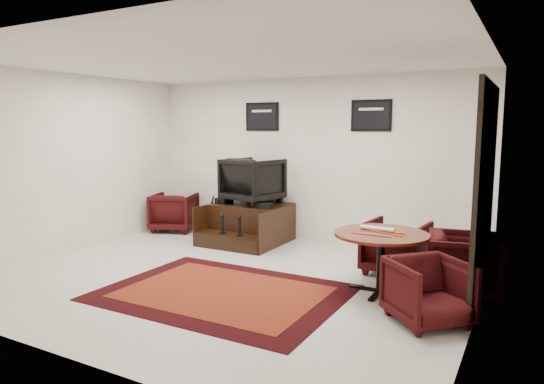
# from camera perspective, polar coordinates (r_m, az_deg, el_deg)

# --- Properties ---
(ground) EXTENTS (6.00, 6.00, 0.00)m
(ground) POSITION_cam_1_polar(r_m,az_deg,el_deg) (6.47, -5.20, -10.09)
(ground) COLOR silver
(ground) RESTS_ON ground
(room_shell) EXTENTS (6.02, 5.02, 2.81)m
(room_shell) POSITION_cam_1_polar(r_m,az_deg,el_deg) (6.06, -1.54, 5.90)
(room_shell) COLOR white
(room_shell) RESTS_ON ground
(area_rug) EXTENTS (2.81, 2.11, 0.01)m
(area_rug) POSITION_cam_1_polar(r_m,az_deg,el_deg) (5.95, -5.80, -11.66)
(area_rug) COLOR black
(area_rug) RESTS_ON ground
(shine_podium) EXTENTS (1.26, 1.30, 0.65)m
(shine_podium) POSITION_cam_1_polar(r_m,az_deg,el_deg) (8.38, -2.72, -3.84)
(shine_podium) COLOR black
(shine_podium) RESTS_ON ground
(shine_chair) EXTENTS (0.99, 0.95, 0.88)m
(shine_chair) POSITION_cam_1_polar(r_m,az_deg,el_deg) (8.37, -2.27, 1.63)
(shine_chair) COLOR black
(shine_chair) RESTS_ON shine_podium
(shoes_pair) EXTENTS (0.23, 0.28, 0.10)m
(shoes_pair) POSITION_cam_1_polar(r_m,az_deg,el_deg) (8.50, -5.67, -0.97)
(shoes_pair) COLOR black
(shoes_pair) RESTS_ON shine_podium
(polish_kit) EXTENTS (0.25, 0.18, 0.09)m
(polish_kit) POSITION_cam_1_polar(r_m,az_deg,el_deg) (7.91, -0.94, -1.63)
(polish_kit) COLOR black
(polish_kit) RESTS_ON shine_podium
(umbrella_black) EXTENTS (0.30, 0.11, 0.81)m
(umbrella_black) POSITION_cam_1_polar(r_m,az_deg,el_deg) (8.64, -7.50, -2.83)
(umbrella_black) COLOR black
(umbrella_black) RESTS_ON ground
(umbrella_hooked) EXTENTS (0.31, 0.12, 0.83)m
(umbrella_hooked) POSITION_cam_1_polar(r_m,az_deg,el_deg) (8.82, -6.74, -2.54)
(umbrella_hooked) COLOR black
(umbrella_hooked) RESTS_ON ground
(armchair_side) EXTENTS (0.97, 0.95, 0.79)m
(armchair_side) POSITION_cam_1_polar(r_m,az_deg,el_deg) (9.42, -11.44, -2.10)
(armchair_side) COLOR black
(armchair_side) RESTS_ON ground
(meeting_table) EXTENTS (1.11, 1.11, 0.73)m
(meeting_table) POSITION_cam_1_polar(r_m,az_deg,el_deg) (5.91, 12.72, -5.55)
(meeting_table) COLOR #48130A
(meeting_table) RESTS_ON ground
(table_chair_back) EXTENTS (0.84, 0.79, 0.79)m
(table_chair_back) POSITION_cam_1_polar(r_m,az_deg,el_deg) (6.78, 14.40, -5.99)
(table_chair_back) COLOR black
(table_chair_back) RESTS_ON ground
(table_chair_window) EXTENTS (0.87, 0.91, 0.81)m
(table_chair_window) POSITION_cam_1_polar(r_m,az_deg,el_deg) (6.17, 21.70, -7.60)
(table_chair_window) COLOR black
(table_chair_window) RESTS_ON ground
(table_chair_corner) EXTENTS (0.97, 0.97, 0.73)m
(table_chair_corner) POSITION_cam_1_polar(r_m,az_deg,el_deg) (5.20, 17.94, -10.73)
(table_chair_corner) COLOR black
(table_chair_corner) RESTS_ON ground
(paper_roll) EXTENTS (0.42, 0.07, 0.05)m
(paper_roll) POSITION_cam_1_polar(r_m,az_deg,el_deg) (6.00, 12.29, -4.23)
(paper_roll) COLOR white
(paper_roll) RESTS_ON meeting_table
(table_clutter) EXTENTS (0.57, 0.33, 0.01)m
(table_clutter) POSITION_cam_1_polar(r_m,az_deg,el_deg) (5.86, 12.98, -4.72)
(table_clutter) COLOR #D34B0B
(table_clutter) RESTS_ON meeting_table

